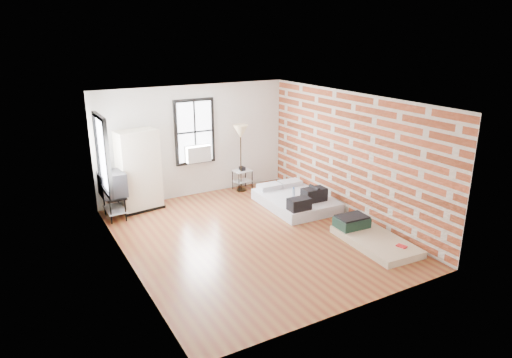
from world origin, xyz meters
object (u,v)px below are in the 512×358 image
mattress_main (296,200)px  tv_stand (113,185)px  mattress_bare (370,236)px  side_table (242,174)px  floor_lamp (241,135)px  wardrobe (139,171)px

mattress_main → tv_stand: tv_stand is taller
mattress_bare → mattress_main: bearing=98.0°
mattress_bare → tv_stand: tv_stand is taller
side_table → floor_lamp: (-0.08, -0.07, 1.09)m
wardrobe → side_table: 2.80m
wardrobe → tv_stand: 0.73m
wardrobe → floor_lamp: 2.73m
side_table → tv_stand: 3.45m
mattress_bare → tv_stand: 5.64m
mattress_bare → floor_lamp: bearing=104.7°
mattress_bare → side_table: size_ratio=2.93×
mattress_main → mattress_bare: bearing=-83.8°
mattress_bare → wardrobe: size_ratio=0.96×
side_table → floor_lamp: bearing=-137.1°
wardrobe → floor_lamp: size_ratio=1.08×
floor_lamp → wardrobe: bearing=-180.0°
mattress_main → wardrobe: (-3.29, 1.67, 0.78)m
mattress_bare → tv_stand: bearing=141.1°
wardrobe → side_table: wardrobe is taller
wardrobe → floor_lamp: wardrobe is taller
mattress_main → tv_stand: (-3.96, 1.42, 0.60)m
tv_stand → wardrobe: bearing=20.2°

